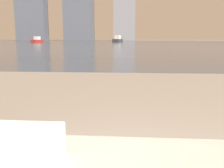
% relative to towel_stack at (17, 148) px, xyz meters
% --- Properties ---
extents(towel_stack, '(0.27, 0.20, 0.12)m').
position_rel_towel_stack_xyz_m(towel_stack, '(0.00, 0.00, 0.00)').
color(towel_stack, white).
rests_on(towel_stack, bathtub).
extents(harbor_water, '(180.00, 110.00, 0.01)m').
position_rel_towel_stack_xyz_m(harbor_water, '(0.27, 61.19, -0.60)').
color(harbor_water, slate).
rests_on(harbor_water, ground_plane).
extents(harbor_boat_0, '(1.82, 3.80, 1.37)m').
position_rel_towel_stack_xyz_m(harbor_boat_0, '(-20.49, 54.39, -0.11)').
color(harbor_boat_0, maroon).
rests_on(harbor_boat_0, harbor_water).
extents(harbor_boat_1, '(2.54, 4.76, 1.70)m').
position_rel_towel_stack_xyz_m(harbor_boat_1, '(-2.89, 62.43, 0.00)').
color(harbor_boat_1, '#2D2D33').
rests_on(harbor_boat_1, harbor_water).
extents(skyline_tower_0, '(13.85, 6.40, 34.28)m').
position_rel_towel_stack_xyz_m(skyline_tower_0, '(-46.36, 117.19, 16.53)').
color(skyline_tower_0, '#4C515B').
rests_on(skyline_tower_0, ground_plane).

